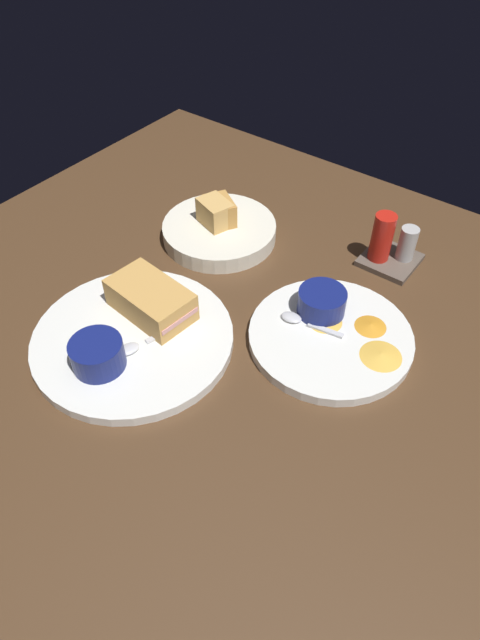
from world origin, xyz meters
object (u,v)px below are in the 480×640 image
object	(u,v)px
spoon_by_dark_ramekin	(137,345)
plate_sandwich_main	(133,339)
plate_chips_companion	(330,337)
bread_basket_rear	(219,228)
ramekin_dark_sauce	(97,354)
spoon_by_gravy_ramekin	(299,320)
ramekin_light_gravy	(322,302)
condiment_caddy	(390,246)
sandwich_half_near	(151,300)

from	to	relation	value
spoon_by_dark_ramekin	plate_sandwich_main	bearing A→B (deg)	150.89
plate_sandwich_main	plate_chips_companion	bearing A→B (deg)	37.66
bread_basket_rear	plate_sandwich_main	bearing A→B (deg)	-78.16
ramekin_dark_sauce	spoon_by_gravy_ramekin	size ratio (longest dim) A/B	0.75
ramekin_dark_sauce	spoon_by_gravy_ramekin	bearing A→B (deg)	53.07
spoon_by_dark_ramekin	ramekin_light_gravy	bearing A→B (deg)	52.00
condiment_caddy	sandwich_half_near	bearing A→B (deg)	-123.53
spoon_by_dark_ramekin	condiment_caddy	distance (cm)	45.54
plate_chips_companion	bread_basket_rear	bearing A→B (deg)	160.88
sandwich_half_near	ramekin_light_gravy	xyz separation A→B (cm)	(20.70, 15.42, -0.31)
plate_sandwich_main	spoon_by_gravy_ramekin	world-z (taller)	spoon_by_gravy_ramekin
plate_sandwich_main	spoon_by_dark_ramekin	bearing A→B (deg)	-29.11
bread_basket_rear	condiment_caddy	size ratio (longest dim) A/B	2.14
sandwich_half_near	ramekin_dark_sauce	distance (cm)	12.31
sandwich_half_near	bread_basket_rear	bearing A→B (deg)	101.87
sandwich_half_near	ramekin_light_gravy	world-z (taller)	sandwich_half_near
plate_chips_companion	ramekin_dark_sauce	bearing A→B (deg)	-132.93
plate_sandwich_main	bread_basket_rear	distance (cm)	28.63
plate_sandwich_main	ramekin_dark_sauce	bearing A→B (deg)	-87.28
sandwich_half_near	ramekin_light_gravy	bearing A→B (deg)	36.70
bread_basket_rear	sandwich_half_near	bearing A→B (deg)	-78.13
sandwich_half_near	condiment_caddy	xyz separation A→B (cm)	(22.79, 34.39, -0.59)
ramekin_light_gravy	condiment_caddy	world-z (taller)	condiment_caddy
plate_sandwich_main	spoon_by_gravy_ramekin	size ratio (longest dim) A/B	2.99
sandwich_half_near	spoon_by_dark_ramekin	xyz separation A→B (cm)	(3.36, -6.77, -2.04)
plate_chips_companion	condiment_caddy	distance (cm)	22.23
ramekin_dark_sauce	ramekin_light_gravy	distance (cm)	33.68
spoon_by_gravy_ramekin	bread_basket_rear	bearing A→B (deg)	155.57
spoon_by_dark_ramekin	plate_chips_companion	world-z (taller)	spoon_by_dark_ramekin
sandwich_half_near	bread_basket_rear	size ratio (longest dim) A/B	0.69
spoon_by_dark_ramekin	bread_basket_rear	world-z (taller)	bread_basket_rear
sandwich_half_near	spoon_by_dark_ramekin	bearing A→B (deg)	-63.60
sandwich_half_near	ramekin_light_gravy	size ratio (longest dim) A/B	1.90
sandwich_half_near	spoon_by_gravy_ramekin	world-z (taller)	sandwich_half_near
plate_sandwich_main	condiment_caddy	world-z (taller)	condiment_caddy
bread_basket_rear	spoon_by_dark_ramekin	bearing A→B (deg)	-74.54
plate_chips_companion	sandwich_half_near	bearing A→B (deg)	-153.06
ramekin_dark_sauce	spoon_by_dark_ramekin	world-z (taller)	ramekin_dark_sauce
plate_chips_companion	bread_basket_rear	world-z (taller)	bread_basket_rear
spoon_by_dark_ramekin	bread_basket_rear	distance (cm)	30.32
bread_basket_rear	condiment_caddy	world-z (taller)	condiment_caddy
ramekin_dark_sauce	bread_basket_rear	world-z (taller)	bread_basket_rear
plate_sandwich_main	spoon_by_dark_ramekin	world-z (taller)	spoon_by_dark_ramekin
spoon_by_gravy_ramekin	spoon_by_dark_ramekin	bearing A→B (deg)	-131.10
spoon_by_gravy_ramekin	condiment_caddy	world-z (taller)	condiment_caddy
spoon_by_dark_ramekin	sandwich_half_near	bearing A→B (deg)	116.40
plate_chips_companion	condiment_caddy	size ratio (longest dim) A/B	2.57
bread_basket_rear	plate_chips_companion	bearing A→B (deg)	-19.12
sandwich_half_near	bread_basket_rear	world-z (taller)	bread_basket_rear
ramekin_light_gravy	bread_basket_rear	world-z (taller)	bread_basket_rear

